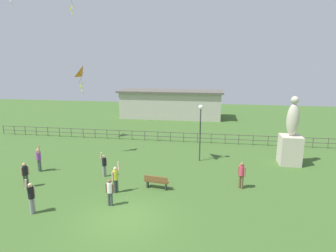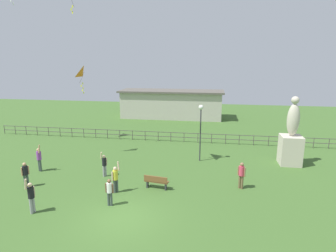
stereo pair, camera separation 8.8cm
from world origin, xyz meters
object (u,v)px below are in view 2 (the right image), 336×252
Objects in this scene: statue_monument at (291,142)px; person_0 at (241,174)px; person_5 at (115,177)px; park_bench at (156,181)px; person_2 at (104,164)px; person_1 at (25,173)px; lamppost at (201,121)px; kite_1 at (84,73)px; person_6 at (109,191)px; person_3 at (39,158)px; person_4 at (31,195)px.

person_0 is at bearing -129.22° from statue_monument.
person_5 reaches higher than person_0.
park_bench is 4.10m from person_2.
person_0 is 0.88× the size of person_5.
park_bench is 8.14m from person_1.
kite_1 is (-11.42, 4.50, 3.37)m from lamppost.
person_0 is at bearing 8.31° from person_1.
lamppost is at bearing 60.55° from person_6.
person_3 is at bearing 177.67° from person_0.
person_4 is at bearing -139.80° from person_5.
kite_1 is (-9.04, 9.92, 6.15)m from park_bench.
person_3 reaches higher than person_4.
person_0 is at bearing -2.82° from person_2.
person_0 is (2.76, -4.57, -2.27)m from lamppost.
person_5 is at bearing -19.64° from person_3.
statue_monument is 3.38× the size of person_6.
lamppost is 12.51m from person_1.
person_0 is 7.93m from person_6.
person_4 is (-8.13, -9.24, -2.26)m from lamppost.
person_0 is 0.95× the size of person_2.
kite_1 is at bearing 122.00° from person_5.
person_2 is 0.67× the size of kite_1.
person_4 is (-5.74, -3.82, 0.52)m from park_bench.
person_0 is 1.10× the size of person_6.
person_2 is (-3.86, 1.30, 0.43)m from park_bench.
person_1 is 0.61× the size of kite_1.
lamppost reaches higher than person_4.
lamppost is 12.07m from person_3.
person_0 is at bearing -58.86° from lamppost.
person_5 reaches higher than person_1.
person_3 is at bearing 170.80° from park_bench.
person_6 is (5.99, -1.38, -0.04)m from person_1.
kite_1 is (-18.22, 4.12, 4.85)m from statue_monument.
person_2 is at bearing 125.81° from person_5.
kite_1 reaches higher than person_6.
kite_1 reaches higher than person_5.
lamppost is 2.33× the size of person_5.
person_6 is 15.32m from kite_1.
person_3 is 10.18m from kite_1.
person_4 is at bearing -159.62° from person_6.
lamppost reaches higher than person_5.
statue_monument is 10.93m from park_bench.
statue_monument is at bearing 21.73° from person_1.
lamppost is 2.64× the size of person_0.
park_bench is 6.92m from person_4.
person_0 is at bearing -32.57° from kite_1.
park_bench is 0.77× the size of person_3.
kite_1 reaches higher than person_4.
park_bench is 3.23m from person_6.
kite_1 is at bearing 119.42° from person_6.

